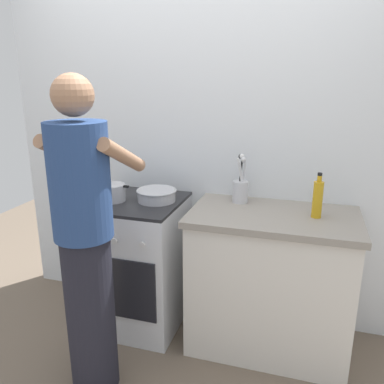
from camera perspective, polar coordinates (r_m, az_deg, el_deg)
name	(u,v)px	position (r m, az deg, el deg)	size (l,w,h in m)	color
ground	(180,341)	(2.76, -1.84, -20.93)	(6.00, 6.00, 0.00)	#6B5B4C
back_wall	(230,143)	(2.66, 5.51, 7.12)	(3.20, 0.10, 2.50)	silver
countertop	(270,281)	(2.55, 11.30, -12.66)	(1.00, 0.60, 0.90)	silver
stove_range	(138,262)	(2.76, -7.94, -10.18)	(0.60, 0.62, 0.90)	silver
pot	(112,193)	(2.59, -11.62, -0.08)	(0.24, 0.17, 0.11)	#B2B2B7
mixing_bowl	(157,195)	(2.55, -5.21, -0.37)	(0.26, 0.26, 0.08)	#B7B7BC
utensil_crock	(241,188)	(2.52, 7.13, 0.57)	(0.10, 0.10, 0.32)	silver
oil_bottle	(318,199)	(2.33, 17.92, -0.94)	(0.06, 0.06, 0.26)	gold
person	(85,243)	(2.09, -15.33, -7.25)	(0.41, 0.50, 1.70)	black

